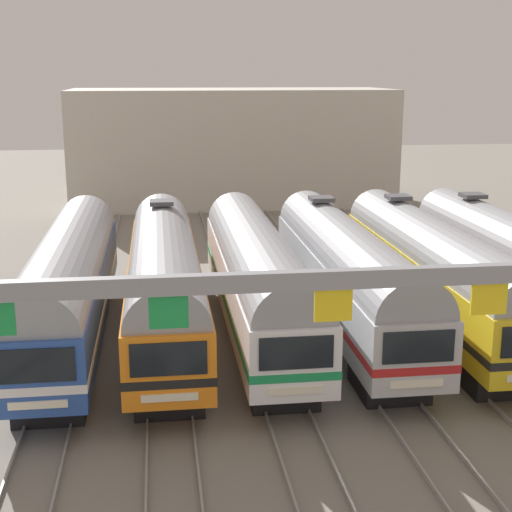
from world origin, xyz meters
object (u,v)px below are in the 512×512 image
at_px(commuter_train_white, 257,275).
at_px(commuter_train_stainless, 346,271).
at_px(catenary_gantry, 411,314).
at_px(commuter_train_orange, 164,278).
at_px(commuter_train_blue, 69,281).
at_px(commuter_train_yellow, 433,268).

xyz_separation_m(commuter_train_white, commuter_train_stainless, (3.82, 0.00, 0.00)).
xyz_separation_m(commuter_train_stainless, catenary_gantry, (-1.91, -13.50, 2.63)).
relative_size(commuter_train_orange, catenary_gantry, 0.74).
bearing_deg(commuter_train_blue, catenary_gantry, -54.70).
bearing_deg(commuter_train_white, commuter_train_blue, 180.00).
relative_size(commuter_train_white, commuter_train_stainless, 1.00).
height_order(commuter_train_white, commuter_train_stainless, commuter_train_stainless).
bearing_deg(commuter_train_stainless, commuter_train_orange, 180.00).
height_order(commuter_train_stainless, commuter_train_yellow, same).
bearing_deg(commuter_train_white, commuter_train_orange, 179.93).
bearing_deg(commuter_train_stainless, commuter_train_white, -179.93).
relative_size(commuter_train_orange, commuter_train_stainless, 1.00).
bearing_deg(commuter_train_yellow, commuter_train_orange, 180.00).
distance_m(commuter_train_orange, catenary_gantry, 14.90).
bearing_deg(commuter_train_yellow, commuter_train_stainless, 180.00).
xyz_separation_m(commuter_train_white, catenary_gantry, (1.91, -13.49, 2.63)).
height_order(commuter_train_blue, commuter_train_white, same).
relative_size(commuter_train_blue, commuter_train_orange, 1.00).
bearing_deg(commuter_train_orange, commuter_train_yellow, 0.00).
bearing_deg(commuter_train_white, commuter_train_yellow, 0.03).
bearing_deg(commuter_train_orange, catenary_gantry, -66.99).
bearing_deg(commuter_train_stainless, commuter_train_blue, -179.98).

